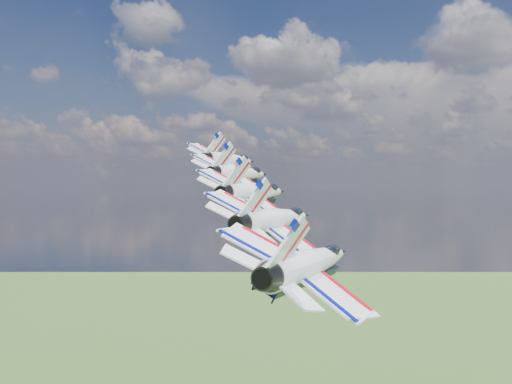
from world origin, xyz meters
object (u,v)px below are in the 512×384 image
Objects in this scene: jet_3 at (277,219)px; jet_0 at (231,160)px; jet_4 at (312,263)px; jet_1 at (241,173)px; jet_2 at (256,192)px.

jet_0 is at bearing 125.66° from jet_3.
jet_4 is (8.55, -9.28, -2.45)m from jet_3.
jet_3 is 12.86m from jet_4.
jet_0 is at bearing 125.66° from jet_1.
jet_0 is 1.00× the size of jet_2.
jet_3 reaches higher than jet_4.
jet_2 is 1.00× the size of jet_4.
jet_3 is (17.11, -18.57, -4.91)m from jet_1.
jet_4 is (25.66, -27.85, -7.36)m from jet_1.
jet_3 is 1.00× the size of jet_4.
jet_0 reaches higher than jet_3.
jet_1 is 1.00× the size of jet_2.
jet_2 reaches higher than jet_3.
jet_0 is 25.72m from jet_2.
jet_1 is 25.72m from jet_3.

